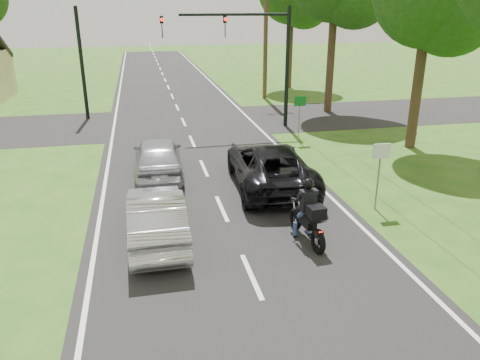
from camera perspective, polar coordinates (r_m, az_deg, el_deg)
The scene contains 12 objects.
ground at distance 11.21m, azimuth 1.41°, elevation -11.67°, with size 140.00×140.00×0.00m, color #265618.
road at distance 20.25m, azimuth -5.21°, elevation 3.24°, with size 8.00×100.00×0.01m, color black.
cross_road at distance 26.02m, azimuth -6.89°, elevation 7.03°, with size 60.00×7.00×0.01m, color black.
motorcycle_rider at distance 12.55m, azimuth 8.31°, elevation -4.54°, with size 0.61×2.08×1.79m.
dark_suv at distance 16.26m, azimuth 3.66°, elevation 1.75°, with size 2.51×5.43×1.51m, color black.
silver_sedan at distance 12.68m, azimuth -10.17°, elevation -4.40°, with size 1.46×4.20×1.38m, color #B1B2B6.
silver_suv at distance 17.53m, azimuth -9.95°, elevation 2.82°, with size 1.74×4.33×1.48m, color #AFB2B8.
traffic_signal at distance 23.96m, azimuth 1.46°, elevation 16.04°, with size 6.38×0.44×6.00m.
signal_pole_far at distance 27.55m, azimuth -18.71°, elevation 13.20°, with size 0.20×0.20×6.00m, color black.
utility_pole_far at distance 32.37m, azimuth 3.18°, elevation 18.82°, with size 1.60×0.28×10.00m.
sign_white at distance 14.71m, azimuth 16.75°, elevation 2.30°, with size 0.55×0.07×2.12m.
sign_green at distance 21.88m, azimuth 7.30°, elevation 8.75°, with size 0.55×0.07×2.12m.
Camera 1 is at (-2.26, -9.23, 5.95)m, focal length 35.00 mm.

